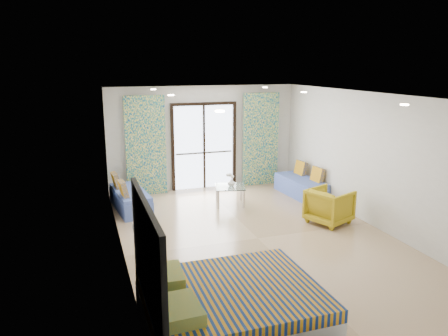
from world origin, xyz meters
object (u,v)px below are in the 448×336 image
object	(u,v)px
daybed_right	(301,186)
daybed_left	(130,199)
armchair	(329,204)
bed	(230,309)
coffee_table	(230,188)

from	to	relation	value
daybed_right	daybed_left	bearing A→B (deg)	172.29
daybed_left	armchair	size ratio (longest dim) A/B	2.11
bed	daybed_left	distance (m)	5.16
bed	daybed_left	world-z (taller)	daybed_left
daybed_left	coffee_table	world-z (taller)	daybed_left
daybed_right	coffee_table	distance (m)	1.95
daybed_left	coffee_table	bearing A→B (deg)	-15.74
coffee_table	armchair	bearing A→B (deg)	-49.26
bed	coffee_table	xyz separation A→B (m)	(1.65, 4.76, 0.09)
daybed_left	coffee_table	size ratio (longest dim) A/B	2.06
bed	daybed_right	world-z (taller)	daybed_right
coffee_table	armchair	xyz separation A→B (m)	(1.56, -1.81, 0.00)
bed	armchair	xyz separation A→B (m)	(3.21, 2.95, 0.09)
daybed_left	armchair	distance (m)	4.42
daybed_left	daybed_right	world-z (taller)	daybed_left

